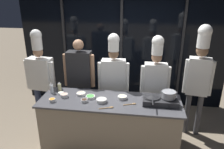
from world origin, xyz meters
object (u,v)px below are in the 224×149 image
Objects in this scene: prep_bowl_bean_sprouts at (61,93)px; person_guest at (80,75)px; prep_bowl_onion at (101,100)px; stock_pot at (169,94)px; portable_stove at (160,100)px; prep_bowl_scallions at (90,97)px; prep_bowl_noodles at (122,97)px; chef_line at (155,79)px; frying_pan at (152,96)px; chef_pastry at (199,72)px; chef_sous at (114,76)px; prep_bowl_chicken at (81,94)px; prep_bowl_soy_glaze at (84,100)px; prep_bowl_carrots at (52,100)px; squeeze_bottle_oil at (59,87)px; prep_bowl_shrimp at (64,95)px; squeeze_bottle_clear at (52,88)px; serving_spoon_slotted at (132,104)px; chef_head at (41,74)px; serving_spoon_solid at (109,107)px.

person_guest is at bearing 72.56° from prep_bowl_bean_sprouts.
stock_pot is at bearing 5.23° from prep_bowl_onion.
portable_stove is at bearing 5.92° from prep_bowl_onion.
prep_bowl_scallions is at bearing 150.41° from prep_bowl_onion.
prep_bowl_noodles is 0.08× the size of chef_line.
chef_line is (1.05, 0.54, 0.16)m from prep_bowl_scallions.
portable_stove is 2.21× the size of stock_pot.
frying_pan is 0.80m from prep_bowl_onion.
prep_bowl_noodles is at bearing 32.87° from chef_pastry.
prep_bowl_scallions is at bearing 25.95° from chef_line.
prep_bowl_scallions is at bearing 60.59° from chef_sous.
prep_bowl_chicken is 0.08× the size of chef_pastry.
prep_bowl_chicken is at bearing 116.80° from prep_bowl_soy_glaze.
prep_bowl_noodles is at bearing 13.20° from prep_bowl_carrots.
prep_bowl_bean_sprouts is at bearing -176.49° from prep_bowl_chicken.
prep_bowl_onion is (0.80, -0.31, -0.05)m from squeeze_bottle_oil.
person_guest is (0.18, 0.56, 0.12)m from prep_bowl_bean_sprouts.
prep_bowl_chicken is (-0.70, 0.05, -0.01)m from prep_bowl_noodles.
chef_sous reaches higher than stock_pot.
chef_line reaches higher than prep_bowl_shrimp.
squeeze_bottle_clear is 1.40m from serving_spoon_slotted.
chef_sous is (0.65, -0.02, 0.02)m from person_guest.
chef_pastry is (2.36, 0.80, 0.31)m from prep_bowl_carrots.
chef_head is 2.16m from chef_line.
chef_pastry reaches higher than stock_pot.
serving_spoon_slotted is 0.37m from serving_spoon_solid.
serving_spoon_solid is at bearing -34.42° from prep_bowl_chicken.
prep_bowl_carrots is 0.23m from prep_bowl_shrimp.
portable_stove is 0.60m from prep_bowl_noodles.
prep_bowl_bean_sprouts is (-1.64, 0.09, -0.03)m from portable_stove.
chef_pastry is at bearing 23.94° from prep_bowl_onion.
chef_line reaches higher than serving_spoon_slotted.
prep_bowl_shrimp is at bearing 25.18° from chef_pastry.
serving_spoon_slotted is at bearing -44.23° from prep_bowl_noodles.
prep_bowl_bean_sprouts is 0.28m from prep_bowl_carrots.
squeeze_bottle_clear is 0.97× the size of serving_spoon_slotted.
prep_bowl_scallions is 0.09× the size of chef_sous.
serving_spoon_solid is 0.90m from chef_sous.
prep_bowl_onion is 0.74m from chef_sous.
frying_pan is 1.50m from person_guest.
chef_pastry is at bearing 15.48° from prep_bowl_shrimp.
chef_line is (0.70, 0.82, 0.17)m from serving_spoon_solid.
prep_bowl_soy_glaze is at bearing -161.77° from prep_bowl_noodles.
stock_pot is at bearing 16.22° from serving_spoon_solid.
prep_bowl_noodles is (0.52, 0.04, 0.01)m from prep_bowl_scallions.
prep_bowl_shrimp is at bearing 54.07° from prep_bowl_carrots.
prep_bowl_carrots is 0.50× the size of serving_spoon_slotted.
prep_bowl_chicken is at bearing 175.14° from portable_stove.
prep_bowl_soy_glaze is at bearing -20.48° from squeeze_bottle_clear.
prep_bowl_carrots is 0.61× the size of prep_bowl_onion.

